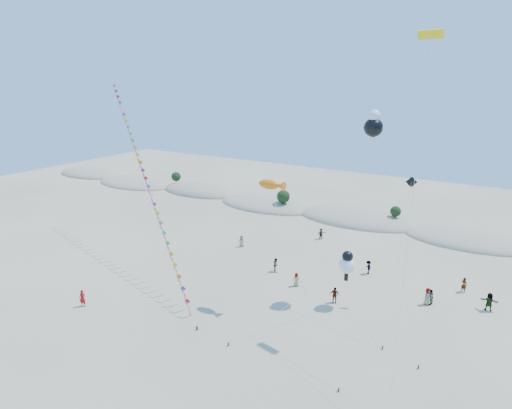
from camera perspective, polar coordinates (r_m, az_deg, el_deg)
The scene contains 10 objects.
ground at distance 34.15m, azimuth -13.97°, elevation -22.82°, with size 160.00×160.00×0.00m, color gray.
dune_ridge at distance 69.14m, azimuth 13.94°, elevation -2.01°, with size 145.30×11.49×5.57m.
kite_train at distance 52.33m, azimuth -14.77°, elevation 4.17°, with size 29.44×18.69×21.32m.
fish_kite at distance 39.53m, azimuth 2.14°, elevation 2.59°, with size 11.92×9.40×12.43m.
cartoon_kite_low at distance 42.10m, azimuth 12.03°, elevation -7.72°, with size 6.76×12.32×5.68m.
cartoon_kite_high at distance 41.95m, azimuth 15.42°, elevation 10.13°, with size 8.74×10.79×18.63m.
parafoil_kite at distance 36.87m, azimuth 22.12°, elevation 19.04°, with size 3.69×15.54×24.96m.
dark_kite at distance 41.07m, azimuth 19.22°, elevation -2.05°, with size 1.47×9.76×12.61m.
flyer_foreground at distance 45.75m, azimuth -22.12°, elevation -11.52°, with size 0.62×0.41×1.71m, color red.
beachgoers at distance 48.19m, azimuth 16.83°, elevation -9.55°, with size 33.97×16.84×1.84m.
Camera 1 is at (19.73, -17.97, 21.30)m, focal length 30.00 mm.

